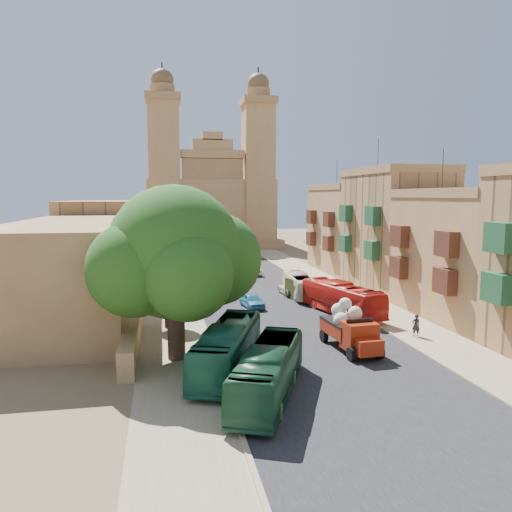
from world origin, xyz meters
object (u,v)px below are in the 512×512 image
object	(u,v)px
church	(210,201)
street_tree_b	(165,267)
street_tree_a	(167,291)
car_blue_b	(211,256)
bus_green_south	(269,372)
street_tree_d	(164,242)
olive_pickup	(307,291)
red_truck	(351,328)
bus_green_north	(228,348)
car_white_a	(214,283)
car_white_b	(254,270)
bus_red_east	(341,298)
pedestrian_a	(416,325)
ficus_tree	(176,257)
pedestrian_c	(363,299)
car_blue_a	(252,300)
car_cream	(291,289)
street_tree_c	(164,251)
bus_cream_east	(299,285)
car_dkblue	(220,262)

from	to	relation	value
church	street_tree_b	bearing A→B (deg)	-100.38
street_tree_a	car_blue_b	size ratio (longest dim) A/B	1.31
church	bus_green_south	xyz separation A→B (m)	(-4.88, -81.88, -8.13)
street_tree_d	olive_pickup	size ratio (longest dim) A/B	1.01
red_truck	bus_green_north	bearing A→B (deg)	-163.26
street_tree_b	olive_pickup	world-z (taller)	street_tree_b
street_tree_b	street_tree_d	bearing A→B (deg)	90.00
church	bus_green_north	world-z (taller)	church
car_white_a	car_white_b	bearing A→B (deg)	69.63
olive_pickup	bus_red_east	world-z (taller)	bus_red_east
red_truck	pedestrian_a	bearing A→B (deg)	19.70
red_truck	car_white_b	xyz separation A→B (m)	(-0.55, 33.90, -0.82)
ficus_tree	street_tree_a	xyz separation A→B (m)	(-0.60, 7.99, -3.69)
street_tree_b	pedestrian_c	xyz separation A→B (m)	(18.62, -7.91, -2.56)
street_tree_a	bus_green_north	xyz separation A→B (m)	(3.50, -11.00, -1.60)
car_white_b	bus_red_east	bearing A→B (deg)	93.28
street_tree_a	street_tree_b	xyz separation A→B (m)	(0.00, 12.00, 0.28)
car_blue_a	bus_green_north	bearing A→B (deg)	-113.22
ficus_tree	pedestrian_c	size ratio (longest dim) A/B	7.29
church	street_tree_b	size ratio (longest dim) A/B	7.28
car_cream	pedestrian_c	bearing A→B (deg)	122.40
bus_green_south	car_blue_a	size ratio (longest dim) A/B	2.46
street_tree_d	bus_green_south	world-z (taller)	street_tree_d
street_tree_a	car_blue_b	bearing A→B (deg)	79.76
olive_pickup	car_blue_a	world-z (taller)	olive_pickup
car_white_a	pedestrian_c	bearing A→B (deg)	-28.87
street_tree_b	car_blue_b	world-z (taller)	street_tree_b
street_tree_c	bus_green_south	distance (m)	39.66
street_tree_a	street_tree_c	world-z (taller)	street_tree_c
street_tree_b	bus_green_north	size ratio (longest dim) A/B	0.48
red_truck	pedestrian_c	distance (m)	13.88
street_tree_d	pedestrian_a	size ratio (longest dim) A/B	3.28
bus_cream_east	car_blue_b	xyz separation A→B (m)	(-6.28, 32.31, -0.63)
pedestrian_a	car_blue_a	bearing A→B (deg)	-42.08
bus_green_south	bus_red_east	distance (m)	20.10
red_truck	car_cream	distance (m)	19.88
ficus_tree	car_blue_a	xyz separation A→B (m)	(7.48, 13.97, -6.05)
street_tree_c	car_white_b	bearing A→B (deg)	7.60
street_tree_d	car_white_b	xyz separation A→B (m)	(11.89, -10.41, -3.06)
car_cream	car_dkblue	size ratio (longest dim) A/B	0.97
bus_cream_east	street_tree_b	bearing A→B (deg)	-3.11
ficus_tree	car_cream	size ratio (longest dim) A/B	2.47
street_tree_c	car_blue_b	world-z (taller)	street_tree_c
street_tree_d	car_cream	xyz separation A→B (m)	(13.44, -24.48, -3.14)
street_tree_a	street_tree_c	bearing A→B (deg)	90.00
bus_red_east	car_white_b	distance (m)	23.98
street_tree_c	bus_green_north	world-z (taller)	street_tree_c
street_tree_a	car_white_a	xyz separation A→B (m)	(5.59, 16.94, -2.45)
red_truck	bus_green_south	distance (m)	10.09
red_truck	car_blue_a	size ratio (longest dim) A/B	1.52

